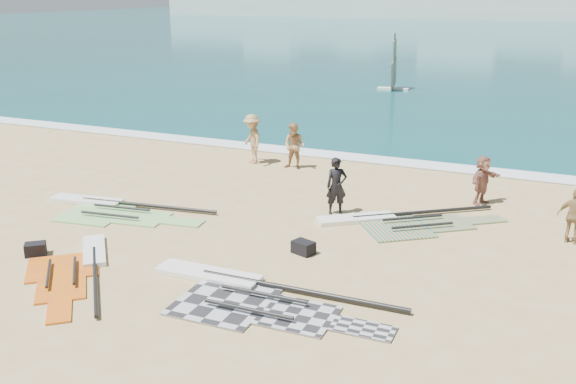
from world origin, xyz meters
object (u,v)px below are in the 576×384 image
at_px(rig_orange, 397,221).
at_px(gear_bag_far, 303,247).
at_px(beachgoer_right, 482,180).
at_px(person_wetsuit, 337,186).
at_px(beachgoer_left, 294,146).
at_px(rig_grey, 245,293).
at_px(beachgoer_back, 575,216).
at_px(beachgoer_mid, 252,139).
at_px(rig_red, 78,267).
at_px(rig_green, 110,209).
at_px(gear_bag_near, 35,249).

distance_m(rig_orange, gear_bag_far, 3.69).
bearing_deg(beachgoer_right, person_wetsuit, 148.82).
xyz_separation_m(beachgoer_left, beachgoer_right, (7.28, -1.50, -0.09)).
distance_m(rig_grey, gear_bag_far, 2.80).
distance_m(rig_grey, beachgoer_back, 9.38).
distance_m(rig_orange, beachgoer_mid, 8.47).
distance_m(beachgoer_mid, beachgoer_back, 12.61).
xyz_separation_m(rig_grey, rig_red, (-4.50, -0.43, -0.00)).
xyz_separation_m(beachgoer_back, beachgoer_right, (-2.79, 2.49, 0.03)).
xyz_separation_m(rig_green, beachgoer_right, (10.65, 5.43, 0.76)).
relative_size(rig_red, beachgoer_right, 2.78).
xyz_separation_m(rig_red, beachgoer_mid, (-0.68, 10.97, 0.95)).
relative_size(gear_bag_near, person_wetsuit, 0.29).
xyz_separation_m(rig_orange, gear_bag_near, (-8.07, -6.26, 0.12)).
distance_m(gear_bag_near, beachgoer_mid, 10.80).
relative_size(rig_green, person_wetsuit, 3.28).
distance_m(person_wetsuit, beachgoer_back, 6.79).
distance_m(rig_orange, gear_bag_near, 10.21).
bearing_deg(rig_orange, rig_grey, -144.90).
relative_size(rig_red, gear_bag_near, 8.51).
relative_size(rig_orange, beachgoer_left, 2.97).
bearing_deg(beachgoer_back, rig_grey, 55.37).
distance_m(rig_grey, rig_orange, 6.38).
bearing_deg(beachgoer_right, rig_grey, 179.64).
height_order(rig_orange, rig_red, rig_orange).
distance_m(rig_green, gear_bag_far, 7.00).
bearing_deg(rig_orange, gear_bag_near, -179.32).
height_order(rig_red, beachgoer_back, beachgoer_back).
relative_size(beachgoer_left, beachgoer_right, 1.12).
xyz_separation_m(rig_red, beachgoer_back, (11.26, 6.91, 0.73)).
bearing_deg(rig_grey, gear_bag_far, 83.42).
height_order(rig_orange, beachgoer_back, beachgoer_back).
xyz_separation_m(rig_orange, person_wetsuit, (-1.97, 0.07, 0.84)).
relative_size(rig_orange, gear_bag_far, 9.46).
distance_m(rig_green, rig_orange, 9.00).
bearing_deg(person_wetsuit, rig_grey, -122.68).
relative_size(rig_grey, beachgoer_back, 4.06).
relative_size(beachgoer_mid, beachgoer_right, 1.23).
xyz_separation_m(rig_green, rig_red, (2.18, -3.96, -0.00)).
bearing_deg(beachgoer_left, gear_bag_near, -104.57).
xyz_separation_m(rig_red, beachgoer_right, (8.47, 9.40, 0.76)).
bearing_deg(beachgoer_right, beachgoer_left, 101.88).
distance_m(rig_red, beachgoer_right, 12.68).
bearing_deg(beachgoer_mid, person_wetsuit, 3.28).
bearing_deg(gear_bag_far, person_wetsuit, 95.04).
height_order(rig_red, beachgoer_right, beachgoer_right).
xyz_separation_m(rig_green, gear_bag_near, (0.56, -3.71, 0.12)).
xyz_separation_m(rig_grey, rig_orange, (1.95, 6.07, -0.00)).
bearing_deg(beachgoer_mid, beachgoer_right, 33.96).
bearing_deg(gear_bag_far, gear_bag_near, -155.11).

